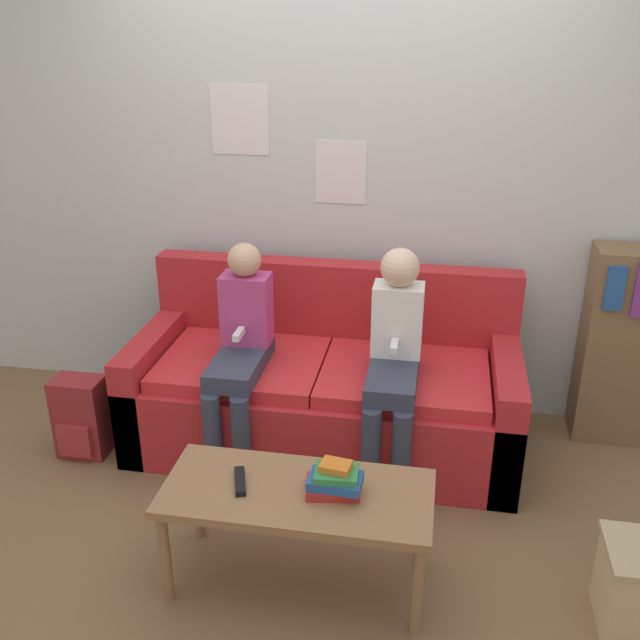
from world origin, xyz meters
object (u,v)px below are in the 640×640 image
coffee_table (297,501)px  person_right (394,354)px  person_left (240,347)px  backpack (81,418)px  couch (325,391)px  bookshelf (625,346)px  tv_remote (240,481)px

coffee_table → person_right: 0.93m
person_left → backpack: bearing=-170.4°
coffee_table → backpack: 1.47m
person_left → backpack: (-0.83, -0.14, -0.41)m
couch → coffee_table: size_ratio=1.88×
couch → backpack: size_ratio=4.57×
bookshelf → backpack: (-2.74, -0.68, -0.32)m
tv_remote → bookshelf: size_ratio=0.16×
couch → backpack: 1.27m
backpack → person_right: bearing=5.3°
coffee_table → person_left: size_ratio=0.94×
coffee_table → backpack: (-1.29, 0.70, -0.18)m
person_right → backpack: bearing=-174.7°
person_left → bookshelf: bearing=15.7°
couch → tv_remote: couch is taller
person_left → backpack: 0.93m
coffee_table → tv_remote: bearing=-179.9°
person_right → bookshelf: bearing=24.7°
couch → person_right: person_right is taller
coffee_table → person_right: bearing=70.7°
person_left → bookshelf: (1.92, 0.54, -0.09)m
coffee_table → person_left: person_left is taller
person_left → person_right: person_right is taller
couch → person_right: size_ratio=1.75×
couch → bookshelf: size_ratio=1.86×
person_left → backpack: person_left is taller
tv_remote → bookshelf: (1.68, 1.38, 0.08)m
tv_remote → bookshelf: 2.18m
person_left → tv_remote: person_left is taller
bookshelf → coffee_table: bearing=-136.6°
person_right → tv_remote: person_right is taller
coffee_table → person_right: (0.30, 0.84, 0.25)m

